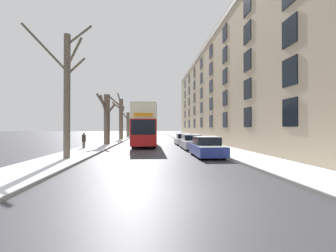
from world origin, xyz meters
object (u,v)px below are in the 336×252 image
object	(u,v)px
double_decker_bus	(145,124)
pedestrian_left_sidewalk	(84,140)
oncoming_van	(142,132)
parked_car_0	(207,147)
bare_tree_left_3	(128,123)
parked_car_1	(191,142)
bare_tree_left_0	(67,91)
bare_tree_left_2	(121,117)
parked_car_2	(183,140)
bare_tree_left_1	(107,118)

from	to	relation	value
double_decker_bus	pedestrian_left_sidewalk	size ratio (longest dim) A/B	6.45
oncoming_van	parked_car_0	bearing A→B (deg)	-79.51
bare_tree_left_3	parked_car_1	distance (m)	32.17
bare_tree_left_0	pedestrian_left_sidewalk	size ratio (longest dim) A/B	5.29
bare_tree_left_2	parked_car_2	xyz separation A→B (m)	(9.36, -13.33, -3.41)
bare_tree_left_3	parked_car_2	size ratio (longest dim) A/B	1.60
bare_tree_left_0	oncoming_van	size ratio (longest dim) A/B	1.64
parked_car_1	parked_car_2	size ratio (longest dim) A/B	1.12
bare_tree_left_3	pedestrian_left_sidewalk	distance (m)	30.60
double_decker_bus	pedestrian_left_sidewalk	xyz separation A→B (m)	(-5.69, -4.37, -1.68)
parked_car_1	pedestrian_left_sidewalk	xyz separation A→B (m)	(-10.38, 0.24, 0.22)
bare_tree_left_2	pedestrian_left_sidewalk	distance (m)	19.04
parked_car_0	parked_car_2	bearing A→B (deg)	90.00
bare_tree_left_1	parked_car_1	xyz separation A→B (m)	(9.22, -5.33, -2.56)
bare_tree_left_0	parked_car_2	world-z (taller)	bare_tree_left_0
bare_tree_left_2	pedestrian_left_sidewalk	xyz separation A→B (m)	(-1.02, -18.74, -3.16)
bare_tree_left_2	parked_car_0	distance (m)	26.92
pedestrian_left_sidewalk	parked_car_1	bearing A→B (deg)	-78.57
bare_tree_left_3	oncoming_van	size ratio (longest dim) A/B	1.23
bare_tree_left_1	bare_tree_left_2	xyz separation A→B (m)	(-0.14, 13.66, 0.82)
bare_tree_left_1	parked_car_1	size ratio (longest dim) A/B	1.34
oncoming_van	double_decker_bus	bearing A→B (deg)	-87.13
parked_car_1	pedestrian_left_sidewalk	size ratio (longest dim) A/B	2.78
double_decker_bus	parked_car_0	size ratio (longest dim) A/B	2.59
double_decker_bus	bare_tree_left_1	bearing A→B (deg)	171.01
parked_car_2	oncoming_van	xyz separation A→B (m)	(-5.71, 19.14, 0.66)
double_decker_bus	parked_car_1	distance (m)	6.85
oncoming_van	pedestrian_left_sidewalk	xyz separation A→B (m)	(-4.68, -24.55, -0.41)
bare_tree_left_1	oncoming_van	world-z (taller)	bare_tree_left_1
bare_tree_left_2	double_decker_bus	xyz separation A→B (m)	(4.67, -14.37, -1.48)
bare_tree_left_3	parked_car_0	distance (m)	37.97
bare_tree_left_2	oncoming_van	xyz separation A→B (m)	(3.66, 5.81, -2.75)
bare_tree_left_1	bare_tree_left_2	bearing A→B (deg)	90.60
bare_tree_left_2	bare_tree_left_3	size ratio (longest dim) A/B	1.32
parked_car_0	oncoming_van	xyz separation A→B (m)	(-5.71, 30.81, 0.63)
bare_tree_left_1	oncoming_van	xyz separation A→B (m)	(3.51, 19.46, -1.93)
bare_tree_left_2	parked_car_1	distance (m)	21.44
bare_tree_left_1	pedestrian_left_sidewalk	world-z (taller)	bare_tree_left_1
bare_tree_left_0	parked_car_0	size ratio (longest dim) A/B	2.12
bare_tree_left_2	oncoming_van	distance (m)	7.39
parked_car_2	bare_tree_left_1	bearing A→B (deg)	-177.98
bare_tree_left_3	parked_car_1	bearing A→B (deg)	-73.36
bare_tree_left_1	parked_car_2	distance (m)	9.58
parked_car_0	parked_car_2	world-z (taller)	parked_car_0
bare_tree_left_1	bare_tree_left_2	world-z (taller)	bare_tree_left_2
double_decker_bus	bare_tree_left_2	bearing A→B (deg)	107.99
bare_tree_left_0	double_decker_bus	world-z (taller)	bare_tree_left_0
bare_tree_left_3	bare_tree_left_0	bearing A→B (deg)	-90.15
bare_tree_left_0	bare_tree_left_2	size ratio (longest dim) A/B	1.01
bare_tree_left_0	oncoming_van	world-z (taller)	bare_tree_left_0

